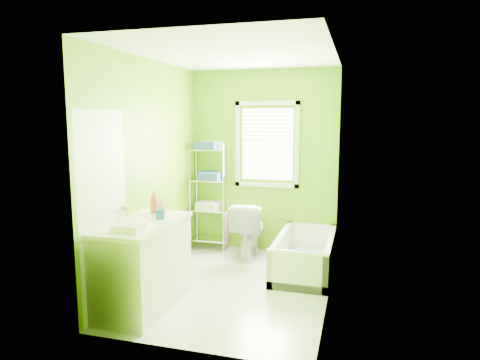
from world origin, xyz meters
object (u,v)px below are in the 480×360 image
(bathtub, at_px, (304,260))
(toilet, at_px, (249,229))
(vanity, at_px, (143,262))
(wire_shelf_unit, at_px, (210,184))

(bathtub, xyz_separation_m, toilet, (-0.84, 0.42, 0.23))
(bathtub, bearing_deg, toilet, 153.39)
(vanity, bearing_deg, wire_shelf_unit, 89.86)
(vanity, height_order, wire_shelf_unit, wire_shelf_unit)
(bathtub, relative_size, wire_shelf_unit, 0.93)
(bathtub, distance_m, vanity, 2.08)
(toilet, relative_size, wire_shelf_unit, 0.49)
(toilet, relative_size, vanity, 0.66)
(toilet, distance_m, wire_shelf_unit, 0.87)
(wire_shelf_unit, bearing_deg, vanity, -90.14)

